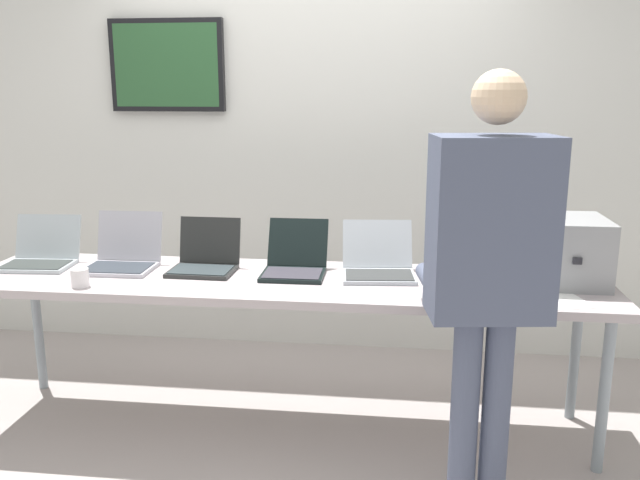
# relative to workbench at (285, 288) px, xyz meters

# --- Properties ---
(ground) EXTENTS (8.00, 8.00, 0.04)m
(ground) POSITION_rel_workbench_xyz_m (0.00, 0.00, -0.75)
(ground) COLOR #A29894
(back_wall) EXTENTS (8.00, 0.11, 2.65)m
(back_wall) POSITION_rel_workbench_xyz_m (-0.02, 1.13, 0.61)
(back_wall) COLOR silver
(back_wall) RESTS_ON ground
(workbench) EXTENTS (3.12, 0.70, 0.78)m
(workbench) POSITION_rel_workbench_xyz_m (0.00, 0.00, 0.00)
(workbench) COLOR #ADA1A3
(workbench) RESTS_ON ground
(equipment_box) EXTENTS (0.35, 0.40, 0.31)m
(equipment_box) POSITION_rel_workbench_xyz_m (1.34, 0.10, 0.21)
(equipment_box) COLOR gray
(equipment_box) RESTS_ON workbench
(laptop_station_0) EXTENTS (0.37, 0.35, 0.25)m
(laptop_station_0) POSITION_rel_workbench_xyz_m (-1.31, 0.09, 0.11)
(laptop_station_0) COLOR #AAB5BA
(laptop_station_0) RESTS_ON workbench
(laptop_station_1) EXTENTS (0.35, 0.34, 0.27)m
(laptop_station_1) POSITION_rel_workbench_xyz_m (-0.86, 0.10, 0.11)
(laptop_station_1) COLOR #B0AFBA
(laptop_station_1) RESTS_ON workbench
(laptop_station_2) EXTENTS (0.32, 0.30, 0.25)m
(laptop_station_2) POSITION_rel_workbench_xyz_m (-0.43, 0.10, 0.11)
(laptop_station_2) COLOR #252726
(laptop_station_2) RESTS_ON workbench
(laptop_station_3) EXTENTS (0.31, 0.37, 0.25)m
(laptop_station_3) POSITION_rel_workbench_xyz_m (0.04, 0.10, 0.11)
(laptop_station_3) COLOR black
(laptop_station_3) RESTS_ON workbench
(laptop_station_4) EXTENTS (0.38, 0.40, 0.25)m
(laptop_station_4) POSITION_rel_workbench_xyz_m (0.45, 0.12, 0.11)
(laptop_station_4) COLOR #AAB1B9
(laptop_station_4) RESTS_ON workbench
(laptop_station_5) EXTENTS (0.35, 0.33, 0.28)m
(laptop_station_5) POSITION_rel_workbench_xyz_m (0.92, 0.09, 0.11)
(laptop_station_5) COLOR #3A3A42
(laptop_station_5) RESTS_ON workbench
(person) EXTENTS (0.49, 0.63, 1.75)m
(person) POSITION_rel_workbench_xyz_m (0.88, -0.62, 0.34)
(person) COLOR #4C536A
(person) RESTS_ON ground
(coffee_mug) EXTENTS (0.08, 0.08, 0.09)m
(coffee_mug) POSITION_rel_workbench_xyz_m (-0.92, -0.25, 0.09)
(coffee_mug) COLOR white
(coffee_mug) RESTS_ON workbench
(paper_sheet) EXTENTS (0.28, 0.34, 0.00)m
(paper_sheet) POSITION_rel_workbench_xyz_m (1.25, -0.17, 0.05)
(paper_sheet) COLOR white
(paper_sheet) RESTS_ON workbench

